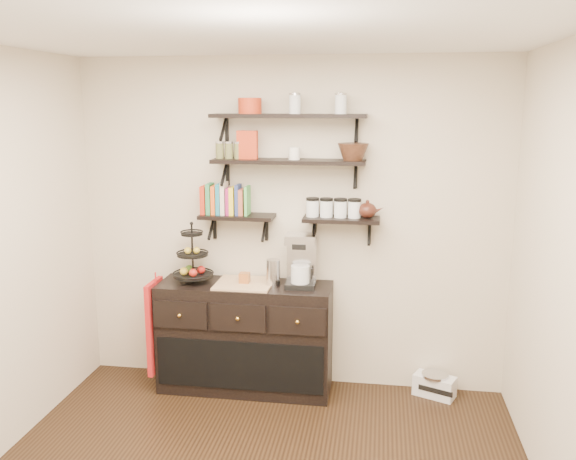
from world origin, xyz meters
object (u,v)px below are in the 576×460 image
Objects in this scene: fruit_stand at (193,262)px; sideboard at (245,337)px; radio at (435,385)px; coffee_maker at (301,261)px.

sideboard is at bearing -0.44° from fruit_stand.
sideboard is 3.89× the size of radio.
coffee_maker is (0.88, 0.03, 0.04)m from fruit_stand.
coffee_maker is at bearing -152.86° from radio.
coffee_maker is 1.48m from radio.
sideboard is at bearing -152.77° from radio.
radio is at bearing 2.61° from fruit_stand.
sideboard reaches higher than radio.
fruit_stand is at bearing 179.56° from sideboard.
coffee_maker is (0.46, 0.03, 0.65)m from sideboard.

